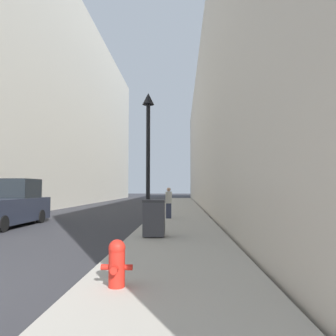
{
  "coord_description": "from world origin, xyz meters",
  "views": [
    {
      "loc": [
        5.33,
        -4.07,
        1.68
      ],
      "look_at": [
        4.41,
        17.91,
        3.04
      ],
      "focal_mm": 35.0,
      "sensor_mm": 36.0,
      "label": 1
    }
  ],
  "objects": [
    {
      "name": "trash_bin",
      "position": [
        4.44,
        6.45,
        0.74
      ],
      "size": [
        0.7,
        0.66,
        1.18
      ],
      "color": "#3D3D42",
      "rests_on": "sidewalk_right"
    },
    {
      "name": "building_left_glass",
      "position": [
        -10.53,
        26.0,
        10.18
      ],
      "size": [
        12.0,
        60.0,
        20.37
      ],
      "color": "beige",
      "rests_on": "ground"
    },
    {
      "name": "pedestrian_on_sidewalk",
      "position": [
        4.65,
        12.89,
        0.93
      ],
      "size": [
        0.32,
        0.21,
        1.58
      ],
      "color": "#2D3347",
      "rests_on": "sidewalk_right"
    },
    {
      "name": "lamppost",
      "position": [
        3.93,
        9.48,
        3.62
      ],
      "size": [
        0.49,
        0.49,
        5.56
      ],
      "color": "black",
      "rests_on": "sidewalk_right"
    },
    {
      "name": "sidewalk_right",
      "position": [
        5.22,
        18.0,
        0.07
      ],
      "size": [
        3.22,
        60.0,
        0.13
      ],
      "color": "#ADA89E",
      "rests_on": "ground"
    },
    {
      "name": "fire_hydrant",
      "position": [
        4.3,
        1.12,
        0.52
      ],
      "size": [
        0.5,
        0.38,
        0.74
      ],
      "color": "red",
      "rests_on": "sidewalk_right"
    },
    {
      "name": "pickup_truck",
      "position": [
        -2.45,
        10.13,
        0.88
      ],
      "size": [
        2.05,
        5.45,
        2.12
      ],
      "color": "#232838",
      "rests_on": "ground"
    },
    {
      "name": "building_right_stone",
      "position": [
        12.93,
        26.0,
        7.12
      ],
      "size": [
        12.0,
        60.0,
        14.23
      ],
      "color": "beige",
      "rests_on": "ground"
    }
  ]
}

